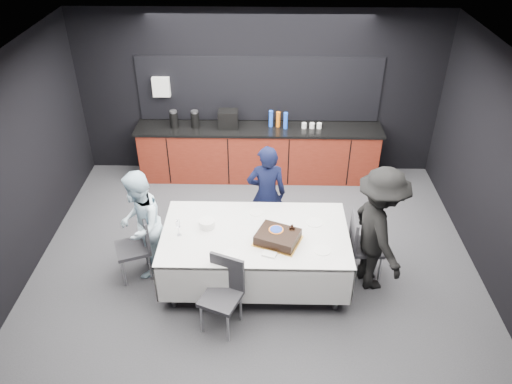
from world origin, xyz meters
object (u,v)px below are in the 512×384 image
at_px(chair_left, 138,242).
at_px(person_center, 267,194).
at_px(plate_stack, 207,224).
at_px(chair_near, 223,288).
at_px(chair_right, 361,242).
at_px(person_left, 140,225).
at_px(party_table, 255,241).
at_px(cake_assembly, 278,237).
at_px(person_right, 378,230).
at_px(champagne_flute, 178,225).

xyz_separation_m(chair_left, person_center, (1.65, 0.80, 0.22)).
relative_size(plate_stack, person_center, 0.13).
bearing_deg(chair_near, chair_right, 27.25).
relative_size(chair_left, chair_near, 1.00).
distance_m(chair_near, person_left, 1.45).
bearing_deg(party_table, cake_assembly, -31.02).
xyz_separation_m(party_table, chair_left, (-1.51, 0.08, -0.11)).
bearing_deg(person_left, cake_assembly, 77.32).
height_order(chair_left, chair_right, same).
height_order(cake_assembly, plate_stack, cake_assembly).
distance_m(party_table, person_center, 0.90).
relative_size(person_left, person_right, 0.88).
relative_size(champagne_flute, chair_right, 0.24).
bearing_deg(chair_near, person_center, 73.32).
distance_m(party_table, person_left, 1.49).
relative_size(party_table, plate_stack, 11.55).
bearing_deg(chair_right, person_left, 179.71).
bearing_deg(cake_assembly, chair_near, -137.71).
height_order(champagne_flute, person_center, person_center).
xyz_separation_m(chair_left, person_left, (0.04, 0.08, 0.22)).
relative_size(chair_left, person_left, 0.62).
height_order(party_table, person_right, person_right).
distance_m(party_table, plate_stack, 0.64).
xyz_separation_m(party_table, person_left, (-1.47, 0.16, 0.11)).
relative_size(plate_stack, chair_left, 0.22).
height_order(plate_stack, person_center, person_center).
distance_m(champagne_flute, person_center, 1.45).
relative_size(champagne_flute, chair_near, 0.24).
height_order(cake_assembly, champagne_flute, champagne_flute).
bearing_deg(person_right, person_center, 43.20).
distance_m(party_table, champagne_flute, 0.99).
distance_m(chair_right, person_center, 1.45).
xyz_separation_m(chair_left, chair_near, (1.16, -0.82, 0.00)).
bearing_deg(chair_right, cake_assembly, -163.93).
bearing_deg(chair_left, person_center, 26.00).
distance_m(chair_left, person_center, 1.85).
relative_size(person_center, person_left, 1.01).
relative_size(cake_assembly, person_left, 0.43).
height_order(champagne_flute, person_right, person_right).
xyz_separation_m(champagne_flute, person_center, (1.08, 0.96, -0.18)).
distance_m(chair_left, person_left, 0.23).
bearing_deg(cake_assembly, chair_right, 16.07).
xyz_separation_m(champagne_flute, chair_left, (-0.57, 0.15, -0.40)).
bearing_deg(champagne_flute, person_right, 1.32).
bearing_deg(champagne_flute, chair_left, 165.10).
distance_m(plate_stack, person_left, 0.87).
height_order(chair_left, person_left, person_left).
distance_m(chair_right, chair_near, 1.92).
bearing_deg(party_table, chair_near, -115.29).
distance_m(chair_left, chair_near, 1.42).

